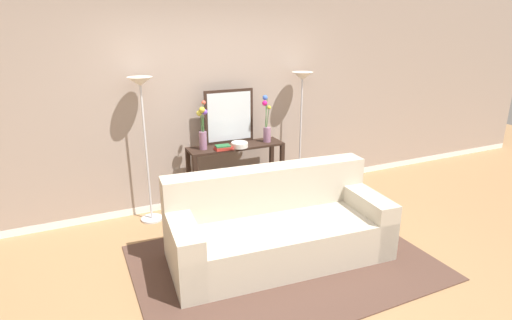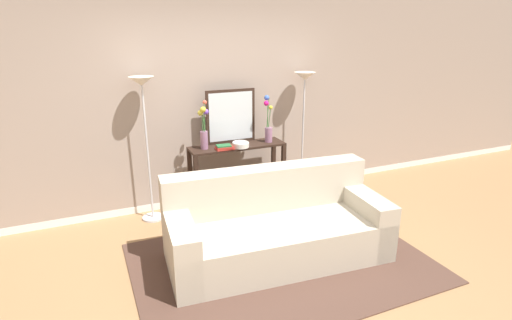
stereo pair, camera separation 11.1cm
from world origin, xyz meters
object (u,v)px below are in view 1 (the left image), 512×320
object	(u,v)px
vase_tall_flowers	(203,129)
couch	(277,228)
wall_mirror	(229,117)
book_row_under_console	(212,208)
floor_lamp_left	(142,110)
floor_lamp_right	(302,99)
vase_short_flowers	(267,125)
console_table	(236,166)
book_stack	(223,148)
fruit_bowl	(240,145)

from	to	relation	value
vase_tall_flowers	couch	bearing A→B (deg)	-75.03
wall_mirror	book_row_under_console	size ratio (longest dim) A/B	2.15
floor_lamp_left	vase_tall_flowers	distance (m)	0.73
floor_lamp_right	vase_short_flowers	bearing A→B (deg)	-168.66
console_table	book_stack	size ratio (longest dim) A/B	5.53
floor_lamp_right	book_row_under_console	size ratio (longest dim) A/B	5.37
wall_mirror	console_table	bearing A→B (deg)	-79.91
couch	vase_tall_flowers	bearing A→B (deg)	104.97
vase_short_flowers	book_stack	distance (m)	0.66
vase_short_flowers	book_row_under_console	world-z (taller)	vase_short_flowers
book_stack	console_table	bearing A→B (deg)	28.35
console_table	floor_lamp_right	xyz separation A→B (m)	(1.00, 0.10, 0.76)
floor_lamp_left	book_row_under_console	distance (m)	1.51
console_table	vase_tall_flowers	xyz separation A→B (m)	(-0.42, 0.00, 0.52)
couch	floor_lamp_left	size ratio (longest dim) A/B	1.30
console_table	floor_lamp_left	xyz separation A→B (m)	(-1.09, 0.10, 0.79)
floor_lamp_left	fruit_bowl	world-z (taller)	floor_lamp_left
console_table	fruit_bowl	distance (m)	0.32
floor_lamp_right	console_table	bearing A→B (deg)	-174.49
wall_mirror	vase_tall_flowers	size ratio (longest dim) A/B	1.15
floor_lamp_left	fruit_bowl	bearing A→B (deg)	-10.37
wall_mirror	book_stack	distance (m)	0.44
floor_lamp_right	vase_tall_flowers	distance (m)	1.45
vase_tall_flowers	vase_short_flowers	bearing A→B (deg)	-1.51
vase_short_flowers	book_stack	world-z (taller)	vase_short_flowers
console_table	floor_lamp_right	world-z (taller)	floor_lamp_right
console_table	floor_lamp_left	bearing A→B (deg)	174.95
floor_lamp_right	vase_short_flowers	world-z (taller)	floor_lamp_right
vase_tall_flowers	fruit_bowl	bearing A→B (deg)	-13.94
floor_lamp_right	vase_short_flowers	distance (m)	0.65
console_table	vase_short_flowers	distance (m)	0.64
book_row_under_console	vase_short_flowers	bearing A→B (deg)	-1.49
fruit_bowl	book_stack	xyz separation A→B (m)	(-0.22, -0.01, -0.01)
couch	floor_lamp_left	xyz separation A→B (m)	(-1.01, 1.37, 1.05)
couch	floor_lamp_right	size ratio (longest dim) A/B	1.33
book_stack	fruit_bowl	bearing A→B (deg)	2.34
wall_mirror	book_row_under_console	bearing A→B (deg)	-155.75
console_table	book_row_under_console	xyz separation A→B (m)	(-0.34, 0.00, -0.52)
vase_tall_flowers	book_row_under_console	distance (m)	1.04
console_table	wall_mirror	size ratio (longest dim) A/B	1.79
couch	wall_mirror	xyz separation A→B (m)	(0.06, 1.42, 0.87)
floor_lamp_left	vase_short_flowers	distance (m)	1.54
floor_lamp_right	wall_mirror	distance (m)	1.04
couch	vase_short_flowers	distance (m)	1.55
fruit_bowl	book_row_under_console	xyz separation A→B (m)	(-0.35, 0.10, -0.82)
floor_lamp_right	book_row_under_console	world-z (taller)	floor_lamp_right
console_table	wall_mirror	xyz separation A→B (m)	(-0.03, 0.14, 0.61)
console_table	book_stack	world-z (taller)	book_stack
floor_lamp_left	book_stack	distance (m)	1.03
fruit_bowl	book_row_under_console	distance (m)	0.90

